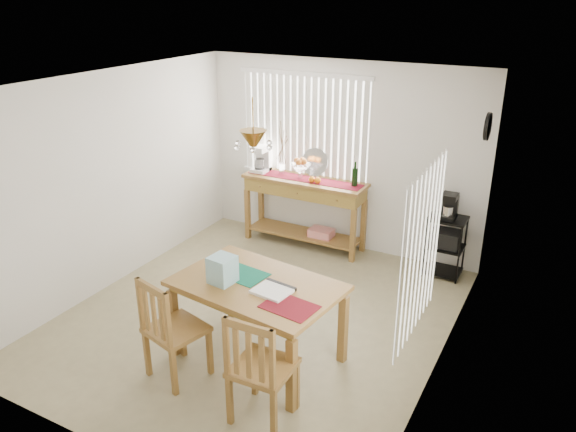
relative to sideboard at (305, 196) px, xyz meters
The scene contains 10 objects.
ground 2.16m from the sideboard, 78.67° to the right, with size 4.00×4.50×0.01m, color tan.
room_shell 2.22m from the sideboard, 78.49° to the right, with size 4.20×4.70×2.70m.
sideboard is the anchor object (origin of this frame).
sideboard_items 0.51m from the sideboard, behind, with size 1.67×0.42×0.76m.
wire_cart 2.00m from the sideboard, ahead, with size 0.47×0.37×0.79m.
cart_items 1.99m from the sideboard, ahead, with size 0.19×0.22×0.33m.
dining_table 2.73m from the sideboard, 73.14° to the right, with size 1.68×1.19×0.84m.
table_items 2.80m from the sideboard, 77.12° to the right, with size 1.20×0.70×0.27m.
chair_left 3.26m from the sideboard, 85.53° to the right, with size 0.59×0.59×1.05m.
chair_right 3.59m from the sideboard, 69.31° to the right, with size 0.50×0.50×1.06m.
Camera 1 is at (2.88, -4.63, 3.45)m, focal length 35.00 mm.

